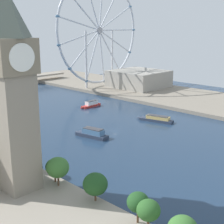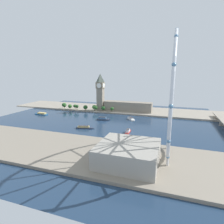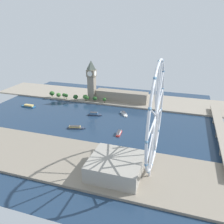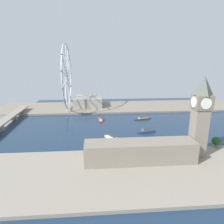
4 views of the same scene
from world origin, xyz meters
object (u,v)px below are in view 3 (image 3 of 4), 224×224
object	(u,v)px
tour_boat_3	(119,133)
tour_boat_4	(94,114)
tour_boat_0	(76,127)
tour_boat_2	(124,114)
ferris_wheel	(156,116)
riverside_hall	(116,166)
tour_boat_1	(28,106)
parliament_block	(122,96)
river_bridge	(221,132)
clock_tower	(92,80)

from	to	relation	value
tour_boat_3	tour_boat_4	xyz separation A→B (m)	(-55.44, -61.73, 0.28)
tour_boat_0	tour_boat_2	world-z (taller)	tour_boat_0
ferris_wheel	tour_boat_4	world-z (taller)	ferris_wheel
tour_boat_2	tour_boat_3	size ratio (longest dim) A/B	1.00
ferris_wheel	riverside_hall	distance (m)	68.56
tour_boat_1	parliament_block	bearing A→B (deg)	-151.92
river_bridge	tour_boat_3	size ratio (longest dim) A/B	9.55
ferris_wheel	tour_boat_3	size ratio (longest dim) A/B	5.23
tour_boat_1	tour_boat_3	distance (m)	207.55
parliament_block	tour_boat_2	xyz separation A→B (m)	(62.70, 22.41, -11.24)
tour_boat_1	tour_boat_3	world-z (taller)	tour_boat_3
tour_boat_2	tour_boat_3	xyz separation A→B (m)	(74.38, 12.12, 0.24)
parliament_block	tour_boat_1	bearing A→B (deg)	-63.76
tour_boat_3	tour_boat_4	distance (m)	82.97
parliament_block	tour_boat_4	distance (m)	86.72
tour_boat_4	river_bridge	bearing A→B (deg)	-16.01
river_bridge	parliament_block	bearing A→B (deg)	-119.91
river_bridge	tour_boat_4	xyz separation A→B (m)	(-20.09, -204.03, -5.42)
tour_boat_0	ferris_wheel	bearing A→B (deg)	-41.09
clock_tower	tour_boat_1	world-z (taller)	clock_tower
parliament_block	riverside_hall	xyz separation A→B (m)	(230.73, 57.63, -1.13)
tour_boat_2	parliament_block	bearing A→B (deg)	164.52
tour_boat_4	ferris_wheel	bearing A→B (deg)	-55.90
clock_tower	tour_boat_2	xyz separation A→B (m)	(53.18, 83.30, -43.09)
parliament_block	tour_boat_4	world-z (taller)	parliament_block
tour_boat_0	clock_tower	bearing A→B (deg)	86.61
river_bridge	tour_boat_3	distance (m)	146.74
parliament_block	riverside_hall	distance (m)	237.82
tour_boat_0	tour_boat_2	distance (m)	96.33
tour_boat_2	ferris_wheel	bearing A→B (deg)	-8.55
ferris_wheel	tour_boat_3	distance (m)	108.85
ferris_wheel	tour_boat_4	xyz separation A→B (m)	(-122.73, -120.55, -61.84)
ferris_wheel	parliament_block	bearing A→B (deg)	-155.45
tour_boat_1	clock_tower	bearing A→B (deg)	-143.60
parliament_block	tour_boat_3	world-z (taller)	parliament_block
ferris_wheel	river_bridge	world-z (taller)	ferris_wheel
parliament_block	riverside_hall	bearing A→B (deg)	14.02
parliament_block	tour_boat_1	world-z (taller)	parliament_block
riverside_hall	tour_boat_1	bearing A→B (deg)	-123.77
clock_tower	tour_boat_3	xyz separation A→B (m)	(127.56, 95.42, -42.85)
riverside_hall	tour_boat_0	xyz separation A→B (m)	(-91.04, -93.11, -10.08)
clock_tower	parliament_block	size ratio (longest dim) A/B	0.76
riverside_hall	tour_boat_2	size ratio (longest dim) A/B	2.41
clock_tower	tour_boat_0	xyz separation A→B (m)	(130.18, 25.41, -43.06)
riverside_hall	river_bridge	distance (m)	175.69
tour_boat_2	river_bridge	bearing A→B (deg)	40.67
tour_boat_1	tour_boat_3	bearing A→B (deg)	166.32
tour_boat_4	riverside_hall	bearing A→B (deg)	-70.74
river_bridge	tour_boat_2	size ratio (longest dim) A/B	9.54
ferris_wheel	tour_boat_2	distance (m)	170.28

